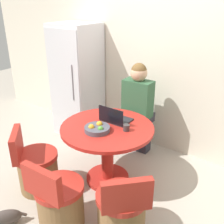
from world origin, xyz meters
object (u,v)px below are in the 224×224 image
Objects in this scene: person_seated at (139,105)px; fruit_bowl at (97,128)px; refrigerator at (77,81)px; dining_table at (107,143)px; chair_near_left_corner at (37,169)px; laptop at (115,118)px; chair_near_camera at (59,203)px; cat at (4,218)px; chair_near_right_corner at (122,212)px.

person_seated is 0.94m from fruit_bowl.
refrigerator is 1.48m from dining_table.
chair_near_left_corner is at bearing -67.80° from refrigerator.
laptop is at bearing 91.24° from dining_table.
chair_near_left_corner is 0.91m from fruit_bowl.
chair_near_camera is 0.58× the size of person_seated.
fruit_bowl reaches higher than cat.
chair_near_left_corner is 1.00× the size of chair_near_right_corner.
refrigerator is 1.19m from person_seated.
fruit_bowl is (-0.02, -0.33, -0.01)m from laptop.
cat is (-0.44, -1.99, -0.69)m from person_seated.
chair_near_left_corner is 0.68m from chair_near_camera.
fruit_bowl is at bearing -87.49° from chair_near_camera.
chair_near_camera is at bearing -156.97° from chair_near_left_corner.
chair_near_left_corner is 2.73× the size of fruit_bowl.
chair_near_camera is at bearing -88.36° from dining_table.
dining_table is at bearing -34.32° from refrigerator.
chair_near_left_corner and chair_near_camera have the same top height.
laptop is (-0.00, 0.17, 0.27)m from dining_table.
fruit_bowl is (0.58, 0.46, 0.52)m from chair_near_left_corner.
cat is (0.16, -0.59, -0.19)m from chair_near_left_corner.
fruit_bowl is (-0.03, -0.16, 0.26)m from dining_table.
chair_near_right_corner is at bearing -135.35° from chair_near_left_corner.
laptop reaches higher than fruit_bowl.
person_seated is (0.59, 1.39, 0.50)m from chair_near_left_corner.
dining_table is 0.90m from chair_near_camera.
chair_near_right_corner is (0.61, -0.61, -0.26)m from dining_table.
fruit_bowl reaches higher than chair_near_right_corner.
laptop is at bearing -159.28° from cat.
laptop is at bearing -83.04° from chair_near_left_corner.
refrigerator reaches higher than cat.
fruit_bowl is at bearing -163.25° from cat.
fruit_bowl is at bearing -97.14° from chair_near_left_corner.
fruit_bowl is at bearing 85.99° from laptop.
chair_near_camera is at bearing 91.58° from laptop.
chair_near_left_corner is 1.22m from chair_near_right_corner.
person_seated is at bearing -153.81° from cat.
chair_near_camera is 2.30× the size of laptop.
person_seated is (-0.01, 0.78, 0.23)m from dining_table.
laptop is at bearing -96.69° from chair_near_right_corner.
chair_near_left_corner is at bearing -44.65° from chair_near_right_corner.
fruit_bowl is at bearing -39.84° from refrigerator.
refrigerator is at bearing 145.68° from dining_table.
dining_table is (1.19, -0.81, -0.36)m from refrigerator.
chair_near_left_corner reaches higher than cat.
chair_near_right_corner is 2.30× the size of laptop.
chair_near_right_corner is at bearing -158.38° from chair_near_camera.
chair_near_right_corner is (1.80, -1.42, -0.63)m from refrigerator.
person_seated is 2.15m from cat.
dining_table is 1.37m from cat.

